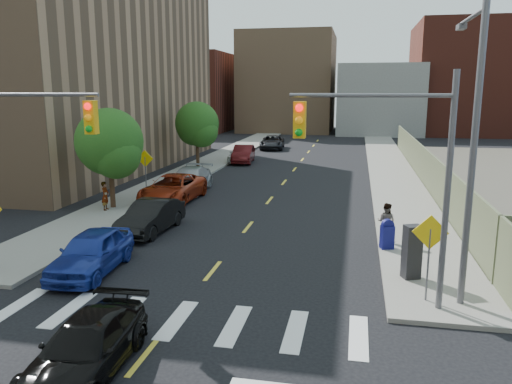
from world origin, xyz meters
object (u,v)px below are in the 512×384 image
at_px(parked_car_white, 241,154).
at_px(pedestrian_east, 386,222).
at_px(mailbox, 387,234).
at_px(parked_car_blue, 91,252).
at_px(parked_car_red, 173,188).
at_px(parked_car_silver, 189,180).
at_px(black_sedan, 86,348).
at_px(parked_car_black, 151,217).
at_px(parked_car_maroon, 243,154).
at_px(parked_car_grey, 272,142).
at_px(pedestrian_west, 105,196).
at_px(payphone, 412,252).

xyz_separation_m(parked_car_white, pedestrian_east, (11.59, -22.49, 0.21)).
xyz_separation_m(mailbox, pedestrian_east, (0.00, 1.10, 0.23)).
distance_m(parked_car_blue, parked_car_red, 11.62).
xyz_separation_m(parked_car_silver, black_sedan, (4.52, -20.49, -0.14)).
distance_m(parked_car_red, black_sedan, 18.11).
height_order(parked_car_blue, parked_car_black, parked_car_blue).
height_order(parked_car_silver, parked_car_maroon, parked_car_maroon).
relative_size(parked_car_red, parked_car_silver, 1.07).
distance_m(parked_car_red, parked_car_grey, 27.28).
bearing_deg(pedestrian_east, parked_car_grey, -48.12).
bearing_deg(pedestrian_west, pedestrian_east, -108.95).
relative_size(parked_car_white, pedestrian_west, 2.92).
relative_size(parked_car_white, parked_car_grey, 0.84).
distance_m(pedestrian_west, pedestrian_east, 14.63).
xyz_separation_m(parked_car_black, parked_car_silver, (-1.30, 9.23, 0.03)).
bearing_deg(mailbox, parked_car_white, 98.41).
height_order(parked_car_blue, parked_car_maroon, parked_car_maroon).
xyz_separation_m(parked_car_maroon, pedestrian_west, (-3.08, -19.57, 0.14)).
bearing_deg(mailbox, pedestrian_east, 72.25).
bearing_deg(mailbox, parked_car_maroon, 97.98).
distance_m(parked_car_grey, black_sedan, 44.89).
bearing_deg(parked_car_red, parked_car_blue, -82.02).
relative_size(parked_car_red, pedestrian_west, 3.70).
height_order(parked_car_black, parked_car_red, parked_car_red).
distance_m(parked_car_white, parked_car_grey, 10.79).
bearing_deg(parked_car_white, payphone, -67.37).
relative_size(payphone, pedestrian_west, 1.21).
relative_size(parked_car_maroon, pedestrian_east, 2.89).
bearing_deg(parked_car_maroon, parked_car_blue, -94.37).
distance_m(black_sedan, payphone, 10.77).
bearing_deg(pedestrian_east, parked_car_silver, -12.79).
bearing_deg(parked_car_red, pedestrian_east, -25.29).
relative_size(parked_car_black, pedestrian_west, 2.92).
bearing_deg(payphone, pedestrian_east, 76.42).
relative_size(mailbox, pedestrian_east, 0.74).
bearing_deg(parked_car_white, parked_car_red, -92.65).
relative_size(parked_car_maroon, payphone, 2.55).
bearing_deg(pedestrian_west, parked_car_red, -46.61).
bearing_deg(parked_car_grey, mailbox, -78.14).
xyz_separation_m(parked_car_blue, parked_car_white, (-1.09, 28.06, -0.00)).
bearing_deg(parked_car_red, mailbox, -29.37).
relative_size(parked_car_black, parked_car_grey, 0.84).
relative_size(black_sedan, payphone, 2.34).
distance_m(parked_car_red, parked_car_maroon, 16.35).
bearing_deg(payphone, parked_car_red, 118.62).
relative_size(parked_car_silver, parked_car_maroon, 1.12).
height_order(parked_car_black, mailbox, parked_car_black).
distance_m(parked_car_blue, pedestrian_west, 9.18).
bearing_deg(black_sedan, pedestrian_west, 113.67).
height_order(parked_car_maroon, parked_car_grey, parked_car_maroon).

